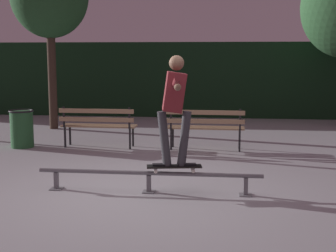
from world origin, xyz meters
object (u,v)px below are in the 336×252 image
skateboarder (175,101)px  skateboard (174,167)px  grind_rail (149,176)px  park_bench_leftmost (98,123)px  park_bench_left_center (205,124)px  trash_can (22,128)px

skateboarder → skateboard: bearing=-170.5°
grind_rail → park_bench_leftmost: (-1.60, 3.22, 0.30)m
skateboarder → park_bench_left_center: (0.31, 3.22, -0.78)m
grind_rail → skateboarder: skateboarder is taller
grind_rail → park_bench_left_center: size_ratio=2.02×
park_bench_left_center → trash_can: size_ratio=2.01×
park_bench_left_center → skateboard: bearing=-95.5°
skateboard → trash_can: size_ratio=1.00×
park_bench_left_center → trash_can: park_bench_left_center is taller
skateboarder → trash_can: 4.81m
skateboard → park_bench_left_center: bearing=84.5°
skateboard → trash_can: (-3.59, 3.08, 0.03)m
grind_rail → park_bench_left_center: park_bench_left_center is taller
skateboarder → grind_rail: bearing=-179.9°
park_bench_leftmost → grind_rail: bearing=-63.6°
grind_rail → park_bench_leftmost: bearing=116.4°
grind_rail → skateboard: 0.40m
trash_can → park_bench_left_center: bearing=2.1°
park_bench_leftmost → trash_can: 1.64m
grind_rail → park_bench_left_center: (0.68, 3.22, 0.30)m
park_bench_left_center → trash_can: 3.90m
grind_rail → skateboarder: bearing=0.1°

